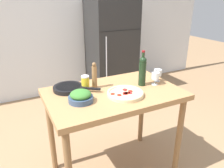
% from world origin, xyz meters
% --- Properties ---
extents(wall_back, '(6.40, 0.08, 2.60)m').
position_xyz_m(wall_back, '(-0.00, 2.29, 1.30)').
color(wall_back, silver).
rests_on(wall_back, ground_plane).
extents(refrigerator, '(0.78, 0.72, 1.67)m').
position_xyz_m(refrigerator, '(0.92, 1.90, 0.84)').
color(refrigerator, black).
rests_on(refrigerator, ground_plane).
extents(prep_counter, '(1.21, 0.76, 0.92)m').
position_xyz_m(prep_counter, '(0.00, 0.00, 0.81)').
color(prep_counter, '#A87A4C').
rests_on(prep_counter, ground_plane).
extents(wine_bottle, '(0.07, 0.07, 0.34)m').
position_xyz_m(wine_bottle, '(0.31, 0.02, 1.08)').
color(wine_bottle, black).
rests_on(wine_bottle, prep_counter).
extents(wine_glass_near, '(0.08, 0.08, 0.12)m').
position_xyz_m(wine_glass_near, '(0.43, -0.03, 1.01)').
color(wine_glass_near, silver).
rests_on(wine_glass_near, prep_counter).
extents(wine_glass_far, '(0.08, 0.08, 0.12)m').
position_xyz_m(wine_glass_far, '(0.51, 0.03, 1.01)').
color(wine_glass_far, silver).
rests_on(wine_glass_far, prep_counter).
extents(pepper_mill, '(0.05, 0.05, 0.25)m').
position_xyz_m(pepper_mill, '(-0.12, 0.16, 1.04)').
color(pepper_mill, olive).
rests_on(pepper_mill, prep_counter).
extents(salad_bowl, '(0.20, 0.20, 0.10)m').
position_xyz_m(salad_bowl, '(-0.33, -0.06, 0.97)').
color(salad_bowl, '#384C6B').
rests_on(salad_bowl, prep_counter).
extents(homemade_pizza, '(0.32, 0.32, 0.04)m').
position_xyz_m(homemade_pizza, '(0.05, -0.12, 0.94)').
color(homemade_pizza, beige).
rests_on(homemade_pizza, prep_counter).
extents(salt_canister, '(0.07, 0.07, 0.13)m').
position_xyz_m(salt_canister, '(-0.21, 0.17, 0.99)').
color(salt_canister, yellow).
rests_on(salt_canister, prep_counter).
extents(cast_iron_skillet, '(0.39, 0.33, 0.04)m').
position_xyz_m(cast_iron_skillet, '(-0.36, 0.22, 0.94)').
color(cast_iron_skillet, black).
rests_on(cast_iron_skillet, prep_counter).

